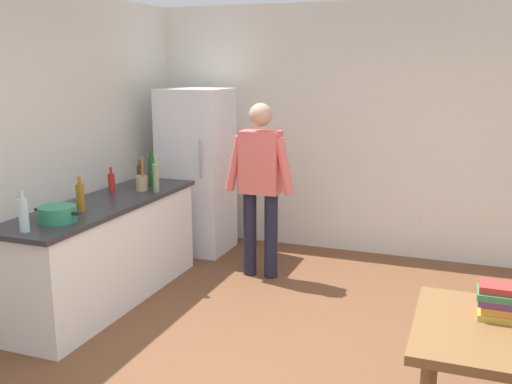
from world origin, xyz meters
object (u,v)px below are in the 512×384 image
at_px(cooking_pot, 57,214).
at_px(book_stack, 502,302).
at_px(bottle_beer_brown, 140,175).
at_px(bottle_vinegar_tall, 156,178).
at_px(bottle_water_clear, 24,215).
at_px(bottle_oil_amber, 80,197).
at_px(person, 260,179).
at_px(utensil_jar, 142,182).
at_px(refrigerator, 197,171).
at_px(bottle_wine_green, 152,171).
at_px(bottle_sauce_red, 111,183).

height_order(cooking_pot, book_stack, cooking_pot).
bearing_deg(bottle_beer_brown, bottle_vinegar_tall, -32.44).
xyz_separation_m(bottle_vinegar_tall, bottle_water_clear, (-0.21, -1.46, -0.01)).
bearing_deg(bottle_oil_amber, person, 53.31).
relative_size(bottle_oil_amber, bottle_beer_brown, 1.08).
height_order(utensil_jar, bottle_beer_brown, utensil_jar).
bearing_deg(refrigerator, bottle_beer_brown, -99.20).
bearing_deg(refrigerator, cooking_pot, -90.91).
bearing_deg(bottle_wine_green, bottle_beer_brown, -155.56).
distance_m(cooking_pot, bottle_oil_amber, 0.34).
height_order(utensil_jar, bottle_oil_amber, utensil_jar).
bearing_deg(book_stack, bottle_wine_green, 151.25).
bearing_deg(bottle_beer_brown, bottle_sauce_red, -103.22).
relative_size(person, utensil_jar, 5.31).
bearing_deg(bottle_water_clear, cooking_pot, 81.85).
bearing_deg(bottle_water_clear, bottle_oil_amber, 90.00).
xyz_separation_m(person, bottle_water_clear, (-1.03, -2.01, 0.05)).
xyz_separation_m(person, bottle_vinegar_tall, (-0.82, -0.55, 0.06)).
bearing_deg(utensil_jar, bottle_oil_amber, -93.27).
bearing_deg(bottle_vinegar_tall, bottle_beer_brown, 147.56).
xyz_separation_m(refrigerator, person, (0.95, -0.55, 0.08)).
height_order(bottle_vinegar_tall, bottle_oil_amber, bottle_vinegar_tall).
bearing_deg(cooking_pot, refrigerator, 89.09).
relative_size(bottle_vinegar_tall, book_stack, 1.29).
bearing_deg(bottle_water_clear, bottle_beer_brown, 92.48).
height_order(bottle_oil_amber, book_stack, bottle_oil_amber).
relative_size(refrigerator, bottle_oil_amber, 6.43).
bearing_deg(bottle_vinegar_tall, refrigerator, 96.58).
distance_m(refrigerator, book_stack, 3.97).
bearing_deg(utensil_jar, book_stack, -25.65).
bearing_deg(bottle_water_clear, book_stack, 0.04).
xyz_separation_m(bottle_water_clear, bottle_wine_green, (0.03, 1.69, 0.02)).
height_order(bottle_vinegar_tall, bottle_sauce_red, bottle_vinegar_tall).
bearing_deg(bottle_sauce_red, utensil_jar, 42.71).
bearing_deg(person, bottle_vinegar_tall, -146.45).
distance_m(bottle_oil_amber, bottle_wine_green, 1.06).
xyz_separation_m(bottle_vinegar_tall, bottle_oil_amber, (-0.21, -0.83, -0.02)).
distance_m(bottle_vinegar_tall, bottle_beer_brown, 0.33).
xyz_separation_m(refrigerator, cooking_pot, (-0.04, -2.27, 0.06)).
relative_size(bottle_oil_amber, book_stack, 1.13).
height_order(refrigerator, bottle_vinegar_tall, refrigerator).
relative_size(bottle_beer_brown, book_stack, 1.05).
bearing_deg(cooking_pot, bottle_oil_amber, 97.24).
relative_size(bottle_vinegar_tall, bottle_oil_amber, 1.14).
distance_m(utensil_jar, bottle_wine_green, 0.23).
xyz_separation_m(person, book_stack, (2.08, -2.01, -0.14)).
relative_size(refrigerator, utensil_jar, 5.62).
xyz_separation_m(utensil_jar, bottle_wine_green, (-0.01, 0.22, 0.07)).
bearing_deg(bottle_oil_amber, refrigerator, 87.67).
height_order(person, bottle_beer_brown, person).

